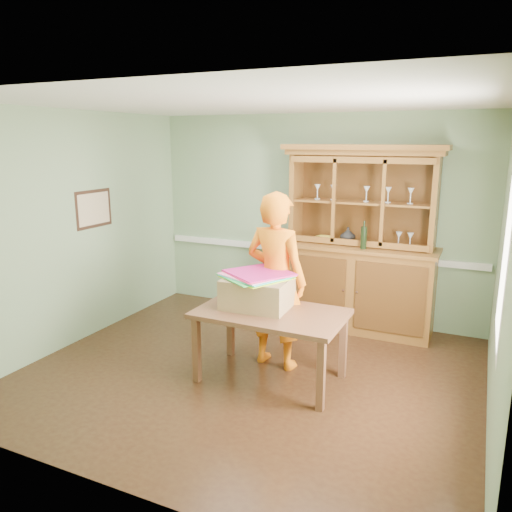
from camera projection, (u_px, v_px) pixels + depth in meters
The scene contains 14 objects.
floor at pixel (250, 372), 5.20m from camera, with size 4.50×4.50×0.00m, color #412814.
ceiling at pixel (249, 102), 4.58m from camera, with size 4.50×4.50×0.00m, color white.
wall_back at pixel (314, 218), 6.66m from camera, with size 4.50×4.50×0.00m, color gray.
wall_left at pixel (76, 229), 5.81m from camera, with size 4.00×4.00×0.00m, color gray.
wall_right at pixel (504, 270), 3.97m from camera, with size 4.00×4.00×0.00m, color gray.
wall_front at pixel (113, 306), 3.12m from camera, with size 4.50×4.50×0.00m, color gray.
chair_rail at pixel (313, 251), 6.74m from camera, with size 4.41×0.05×0.08m, color white.
framed_map at pixel (94, 209), 6.02m from camera, with size 0.03×0.60×0.46m.
window_panel at pixel (504, 260), 3.68m from camera, with size 0.03×0.96×1.36m.
china_hutch at pixel (357, 266), 6.28m from camera, with size 1.97×0.65×2.31m.
dining_table at pixel (271, 319), 4.91m from camera, with size 1.45×0.88×0.72m.
cardboard_box at pixel (258, 293), 4.99m from camera, with size 0.64×0.52×0.30m, color olive.
kite_stack at pixel (257, 275), 4.98m from camera, with size 0.76×0.76×0.05m.
person at pixel (276, 281), 5.19m from camera, with size 0.68×0.45×1.87m, color orange.
Camera 1 is at (2.06, -4.32, 2.37)m, focal length 35.00 mm.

